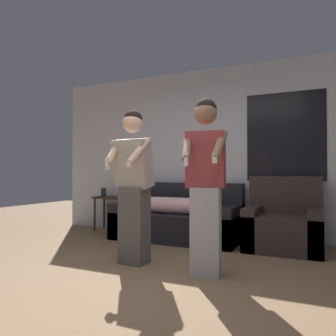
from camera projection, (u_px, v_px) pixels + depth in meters
ground_plane at (130, 289)px, 2.87m from camera, size 14.00×14.00×0.00m
wall_back at (216, 152)px, 5.25m from camera, size 5.77×0.07×2.70m
couch at (177, 219)px, 5.01m from camera, size 1.91×0.87×0.86m
armchair at (284, 225)px, 4.34m from camera, size 0.96×0.83×0.97m
side_table at (111, 202)px, 5.80m from camera, size 0.57×0.36×0.75m
person_left at (133, 184)px, 3.67m from camera, size 0.46×0.49×1.72m
person_right at (206, 182)px, 3.26m from camera, size 0.44×0.50×1.76m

